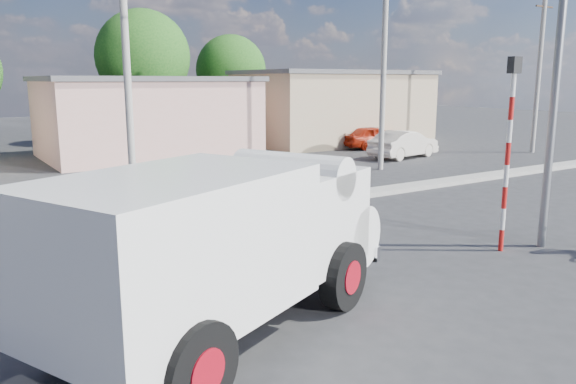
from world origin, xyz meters
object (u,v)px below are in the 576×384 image
truck (230,239)px  streetlight (556,29)px  traffic_pole (509,138)px  car_red (375,137)px  car_cream (404,144)px

truck → streetlight: size_ratio=0.75×
truck → streetlight: (8.03, 0.00, 3.50)m
truck → traffic_pole: traffic_pole is taller
traffic_pole → streetlight: (0.94, -0.30, 2.37)m
streetlight → car_red: bearing=59.7°
car_red → traffic_pole: 19.80m
truck → traffic_pole: (7.09, 0.30, 1.13)m
truck → car_red: size_ratio=1.76×
car_red → streetlight: (-9.83, -16.80, 4.31)m
car_cream → car_red: (1.37, 3.75, -0.03)m
car_red → traffic_pole: bearing=155.2°
car_cream → streetlight: 16.13m
car_red → truck: bearing=141.6°
car_cream → traffic_pole: (-9.40, -12.75, 1.91)m
car_cream → car_red: bearing=-30.5°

